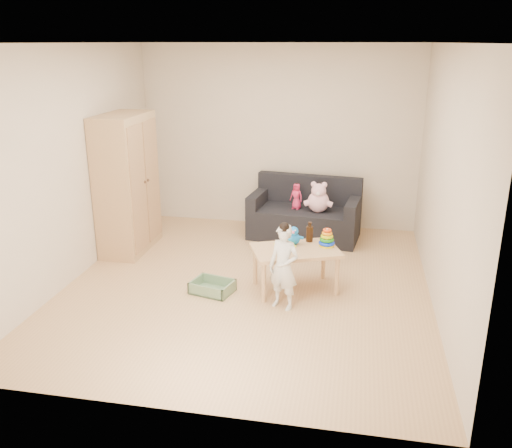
% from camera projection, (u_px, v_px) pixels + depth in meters
% --- Properties ---
extents(room, '(4.50, 4.50, 4.50)m').
position_uv_depth(room, '(247.00, 173.00, 5.70)').
color(room, tan).
rests_on(room, ground).
extents(wardrobe, '(0.49, 0.98, 1.77)m').
position_uv_depth(wardrobe, '(127.00, 184.00, 6.92)').
color(wardrobe, tan).
rests_on(wardrobe, ground).
extents(sofa, '(1.56, 0.91, 0.42)m').
position_uv_depth(sofa, '(304.00, 223.00, 7.55)').
color(sofa, black).
rests_on(sofa, ground).
extents(play_table, '(1.07, 0.88, 0.48)m').
position_uv_depth(play_table, '(295.00, 269.00, 5.94)').
color(play_table, tan).
rests_on(play_table, ground).
extents(storage_bin, '(0.50, 0.42, 0.13)m').
position_uv_depth(storage_bin, '(212.00, 287.00, 5.93)').
color(storage_bin, '#658560').
rests_on(storage_bin, ground).
extents(toddler, '(0.38, 0.32, 0.88)m').
position_uv_depth(toddler, '(284.00, 268.00, 5.47)').
color(toddler, silver).
rests_on(toddler, ground).
extents(pink_bear, '(0.32, 0.28, 0.35)m').
position_uv_depth(pink_bear, '(318.00, 199.00, 7.30)').
color(pink_bear, '#FFBBCC').
rests_on(pink_bear, sofa).
extents(doll, '(0.21, 0.18, 0.35)m').
position_uv_depth(doll, '(296.00, 196.00, 7.43)').
color(doll, '#DB2958').
rests_on(doll, sofa).
extents(ring_stacker, '(0.18, 0.18, 0.20)m').
position_uv_depth(ring_stacker, '(327.00, 239.00, 5.91)').
color(ring_stacker, yellow).
rests_on(ring_stacker, play_table).
extents(brown_bottle, '(0.08, 0.08, 0.23)m').
position_uv_depth(brown_bottle, '(310.00, 233.00, 6.05)').
color(brown_bottle, black).
rests_on(brown_bottle, play_table).
extents(blue_plush, '(0.21, 0.18, 0.21)m').
position_uv_depth(blue_plush, '(294.00, 235.00, 5.96)').
color(blue_plush, '#1C8BFF').
rests_on(blue_plush, play_table).
extents(wooden_figure, '(0.06, 0.05, 0.11)m').
position_uv_depth(wooden_figure, '(288.00, 246.00, 5.78)').
color(wooden_figure, maroon).
rests_on(wooden_figure, play_table).
extents(yellow_book, '(0.26, 0.26, 0.01)m').
position_uv_depth(yellow_book, '(285.00, 245.00, 5.95)').
color(yellow_book, '#F8FF1A').
rests_on(yellow_book, play_table).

